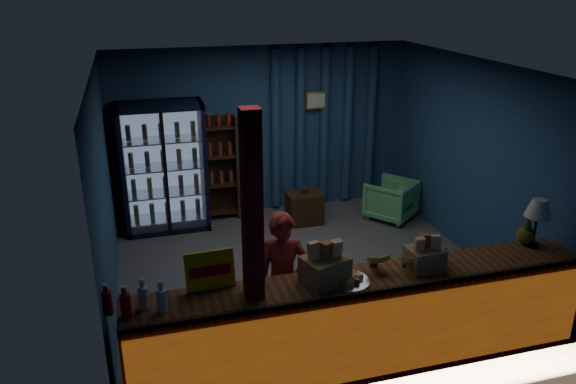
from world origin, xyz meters
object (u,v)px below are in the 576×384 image
Objects in this scene: shopkeeper at (283,281)px; green_chair at (391,199)px; table_lamp at (538,210)px; pastry_tray at (347,280)px.

shopkeeper reaches higher than green_chair.
table_lamp is at bearing 2.59° from shopkeeper.
table_lamp is at bearing 4.29° from pastry_tray.
shopkeeper is 2.65m from table_lamp.
table_lamp reaches higher than green_chair.
table_lamp is (0.09, -3.04, 1.05)m from green_chair.
pastry_tray is at bearing -175.71° from table_lamp.
shopkeeper is 2.12× the size of green_chair.
shopkeeper is 3.62m from green_chair.
green_chair is 3.22m from table_lamp.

